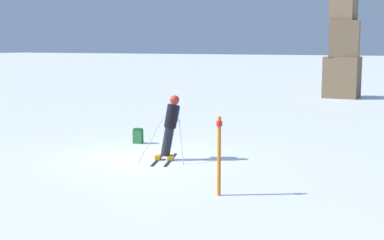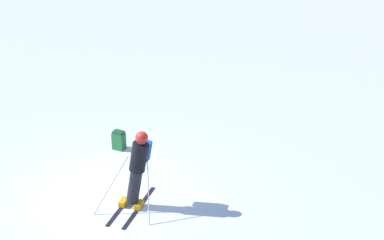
% 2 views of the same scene
% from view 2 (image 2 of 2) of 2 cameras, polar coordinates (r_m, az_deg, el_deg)
% --- Properties ---
extents(ground_plane, '(300.00, 300.00, 0.00)m').
position_cam_2_polar(ground_plane, '(14.43, -7.31, -6.80)').
color(ground_plane, white).
extents(skier, '(1.29, 1.79, 1.87)m').
position_cam_2_polar(skier, '(13.48, -4.83, -4.01)').
color(skier, black).
rests_on(skier, ground).
extents(spare_backpack, '(0.34, 0.27, 0.50)m').
position_cam_2_polar(spare_backpack, '(16.30, -6.52, -1.80)').
color(spare_backpack, '#236633').
rests_on(spare_backpack, ground).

